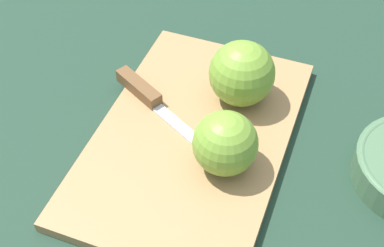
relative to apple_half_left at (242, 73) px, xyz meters
name	(u,v)px	position (x,y,z in m)	size (l,w,h in m)	color
ground_plane	(192,142)	(0.09, -0.02, -0.06)	(4.00, 4.00, 0.00)	#1E3828
cutting_board	(192,139)	(0.09, -0.02, -0.05)	(0.39, 0.29, 0.01)	#A37A4C
apple_half_left	(242,73)	(0.00, 0.00, 0.00)	(0.08, 0.08, 0.08)	olive
apple_half_right	(225,143)	(0.11, 0.04, 0.00)	(0.07, 0.07, 0.07)	olive
knife	(146,94)	(0.06, -0.10, -0.03)	(0.07, 0.18, 0.02)	silver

